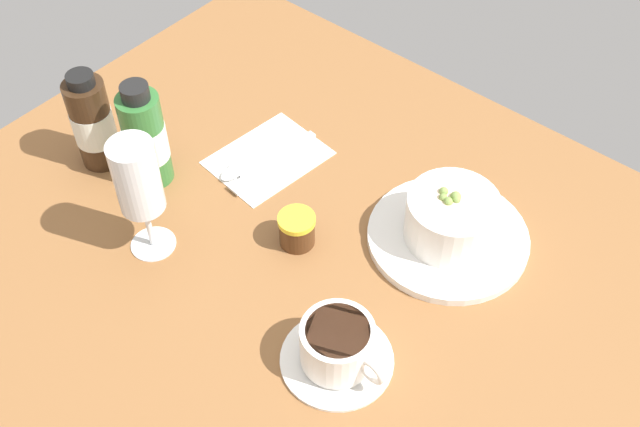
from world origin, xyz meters
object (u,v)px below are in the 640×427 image
Objects in this scene: coffee_cup at (338,347)px; sauce_bottle_brown at (93,123)px; porridge_bowl at (450,223)px; cutlery_setting at (265,158)px; jam_jar at (298,229)px; wine_glass at (138,182)px; sauce_bottle_green at (145,138)px.

coffee_cup is 48.66cm from sauce_bottle_brown.
cutlery_setting is (29.30, 4.44, -3.25)cm from porridge_bowl.
wine_glass is at bearing 42.08° from jam_jar.
porridge_bowl is at bearing -88.93° from coffee_cup.
porridge_bowl is 20.19cm from jam_jar.
wine_glass is 1.09× the size of sauce_bottle_green.
porridge_bowl is 1.19× the size of wine_glass.
sauce_bottle_green is at bearing 51.98° from cutlery_setting.
porridge_bowl is 43.27cm from sauce_bottle_green.
cutlery_setting is 0.97× the size of wine_glass.
porridge_bowl reaches higher than cutlery_setting.
wine_glass is 13.73cm from sauce_bottle_green.
sauce_bottle_green is at bearing -42.10° from wine_glass.
coffee_cup is at bearing 145.09° from jam_jar.
wine_glass is at bearing 88.63° from cutlery_setting.
cutlery_setting is 25.09cm from sauce_bottle_brown.
sauce_bottle_green is (39.42, 17.39, 4.05)cm from porridge_bowl.
cutlery_setting is at bearing -91.37° from wine_glass.
wine_glass reaches higher than sauce_bottle_green.
wine_glass is (29.81, 26.06, 8.62)cm from porridge_bowl.
coffee_cup is 19.31cm from jam_jar.
coffee_cup is 0.84× the size of sauce_bottle_green.
jam_jar is 0.32× the size of sauce_bottle_brown.
sauce_bottle_green reaches higher than sauce_bottle_brown.
porridge_bowl is 29.81cm from cutlery_setting.
jam_jar is at bearing -137.92° from wine_glass.
cutlery_setting is 35.76cm from coffee_cup.
coffee_cup is at bearing 170.48° from sauce_bottle_green.
porridge_bowl is at bearing -156.20° from sauce_bottle_green.
jam_jar is 0.30× the size of sauce_bottle_green.
porridge_bowl is at bearing -157.50° from sauce_bottle_brown.
sauce_bottle_brown reaches higher than coffee_cup.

